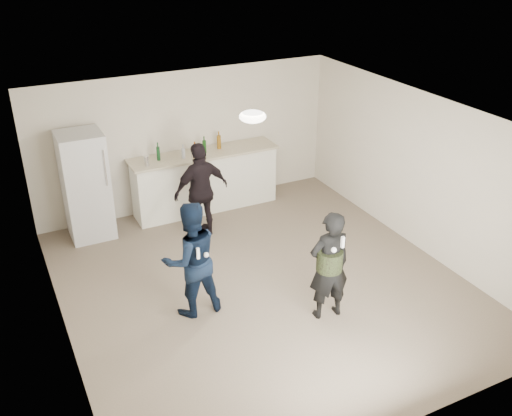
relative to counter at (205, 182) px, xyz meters
name	(u,v)px	position (x,y,z in m)	size (l,w,h in m)	color
floor	(262,284)	(-0.20, -2.67, -0.53)	(6.00, 6.00, 0.00)	#6B5B4C
ceiling	(263,119)	(-0.20, -2.67, 1.98)	(6.00, 6.00, 0.00)	silver
wall_back	(186,140)	(-0.20, 0.33, 0.72)	(6.00, 6.00, 0.00)	beige
wall_front	(407,335)	(-0.20, -5.67, 0.72)	(6.00, 6.00, 0.00)	beige
wall_left	(54,254)	(-2.95, -2.67, 0.72)	(6.00, 6.00, 0.00)	beige
wall_right	(420,172)	(2.55, -2.67, 0.72)	(6.00, 6.00, 0.00)	beige
counter	(205,182)	(0.00, 0.00, 0.00)	(2.60, 0.56, 1.05)	white
counter_top	(204,154)	(0.00, 0.00, 0.55)	(2.68, 0.64, 0.04)	beige
fridge	(86,186)	(-2.10, -0.07, 0.38)	(0.70, 0.70, 1.80)	silver
fridge_handle	(105,168)	(-1.82, -0.44, 0.78)	(0.02, 0.02, 0.60)	silver
ceiling_dome	(253,117)	(-0.20, -2.37, 1.93)	(0.36, 0.36, 0.16)	white
shaker	(147,161)	(-1.07, -0.13, 0.65)	(0.08, 0.08, 0.17)	silver
man	(191,259)	(-1.32, -2.82, 0.28)	(0.78, 0.61, 1.61)	#102545
woman	(329,266)	(0.24, -3.70, 0.24)	(0.56, 0.37, 1.54)	black
camo_shorts	(330,260)	(0.24, -3.70, 0.32)	(0.34, 0.34, 0.28)	#2A391A
spectator	(201,191)	(-0.42, -0.91, 0.29)	(0.96, 0.40, 1.63)	black
remote_man	(198,253)	(-1.32, -3.10, 0.53)	(0.04, 0.04, 0.15)	white
nunchuk_man	(206,255)	(-1.20, -3.07, 0.45)	(0.07, 0.07, 0.07)	white
remote_woman	(343,242)	(0.24, -3.95, 0.72)	(0.04, 0.04, 0.15)	silver
nunchuk_woman	(334,250)	(0.14, -3.92, 0.62)	(0.07, 0.07, 0.07)	white
bottle_cluster	(195,149)	(-0.17, -0.03, 0.68)	(1.21, 0.28, 0.24)	#154313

